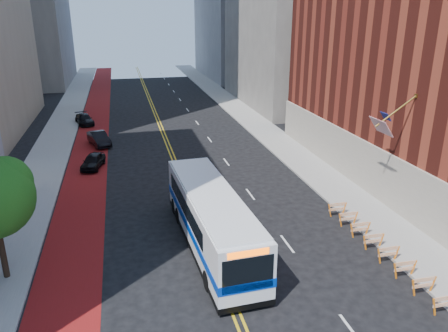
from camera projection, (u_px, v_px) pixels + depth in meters
The scene contains 12 objects.
ground at pixel (238, 318), 20.58m from camera, with size 160.00×160.00×0.00m, color black.
sidewalk_left at pixel (52, 149), 45.43m from camera, with size 4.00×140.00×0.15m, color gray.
sidewalk_right at pixel (270, 135), 50.66m from camera, with size 4.00×140.00×0.15m, color gray.
bus_lane_paint at pixel (91, 147), 46.30m from camera, with size 3.60×140.00×0.01m, color maroon.
center_line_inner at pixel (165, 142), 48.03m from camera, with size 0.14×140.00×0.01m, color gold.
center_line_outer at pixel (169, 142), 48.11m from camera, with size 0.14×140.00×0.01m, color gold.
lane_dashes at pixel (197, 123), 56.45m from camera, with size 0.14×98.20×0.01m.
construction_barriers at pixel (381, 246), 25.59m from camera, with size 1.42×10.91×1.00m.
transit_bus at pixel (211, 218), 26.32m from camera, with size 3.59×13.38×3.64m.
car_a at pixel (93, 161), 40.04m from camera, with size 1.54×3.83×1.31m, color black.
car_b at pixel (99, 139), 46.75m from camera, with size 1.55×4.45×1.47m, color black.
car_c at pixel (84, 119), 55.47m from camera, with size 1.80×4.43×1.29m, color black.
Camera 1 is at (-4.57, -16.36, 13.67)m, focal length 35.00 mm.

